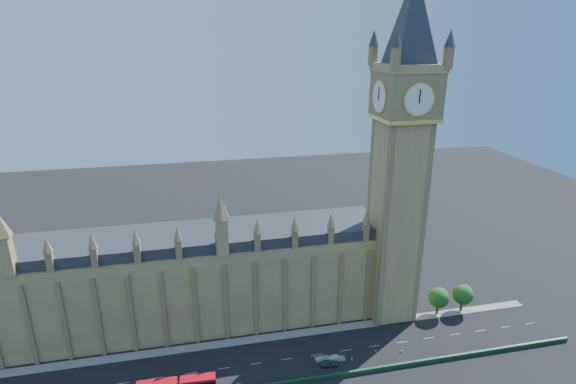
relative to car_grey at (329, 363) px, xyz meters
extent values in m
plane|color=black|center=(-13.94, 4.73, -0.74)|extent=(400.00, 400.00, 0.00)
cube|color=#9D7B4C|center=(-38.94, 26.73, 11.76)|extent=(120.00, 20.00, 25.00)
cube|color=#2D3035|center=(-38.94, 26.73, 25.76)|extent=(120.00, 18.00, 3.00)
cube|color=#9D7B4C|center=(24.06, 18.73, 28.26)|extent=(12.00, 12.00, 58.00)
cube|color=olive|center=(24.06, 18.73, 63.26)|extent=(14.00, 14.00, 12.00)
cylinder|color=silver|center=(24.06, 11.58, 63.26)|extent=(7.20, 0.30, 7.20)
cube|color=#9D7B4C|center=(24.06, 18.73, 70.26)|extent=(14.50, 14.50, 2.00)
cube|color=gray|center=(-13.94, 14.23, -0.66)|extent=(160.00, 3.00, 0.16)
cylinder|color=#382619|center=(38.06, 14.73, 1.26)|extent=(0.70, 0.70, 4.00)
sphere|color=#1B4612|center=(38.06, 14.73, 4.76)|extent=(6.00, 6.00, 6.00)
sphere|color=#1B4612|center=(38.86, 15.03, 5.36)|extent=(4.38, 4.38, 4.38)
cylinder|color=#382619|center=(46.06, 14.73, 1.26)|extent=(0.70, 0.70, 4.00)
sphere|color=#1B4612|center=(46.06, 14.73, 4.76)|extent=(6.00, 6.00, 6.00)
sphere|color=#1B4612|center=(46.86, 15.03, 5.36)|extent=(4.38, 4.38, 4.38)
cube|color=red|center=(-32.32, -0.68, 0.79)|extent=(8.30, 2.93, 3.07)
cube|color=black|center=(-32.32, -0.68, 1.16)|extent=(8.36, 2.98, 1.17)
cylinder|color=black|center=(-34.88, 0.72, -0.23)|extent=(1.04, 0.35, 1.02)
cylinder|color=black|center=(-29.64, 0.48, -0.23)|extent=(1.04, 0.35, 1.02)
imported|color=#414249|center=(0.00, 0.00, 0.00)|extent=(4.53, 2.23, 1.49)
imported|color=#B3B7BC|center=(2.62, 1.53, -0.06)|extent=(4.29, 1.87, 1.37)
imported|color=silver|center=(-0.85, 2.24, -0.09)|extent=(4.62, 2.13, 1.31)
cube|color=black|center=(0.06, 2.67, -0.72)|extent=(0.42, 0.42, 0.04)
cone|color=#EE3F0C|center=(0.06, 2.67, -0.38)|extent=(0.46, 0.46, 0.73)
cylinder|color=white|center=(0.06, 2.67, -0.28)|extent=(0.35, 0.35, 0.12)
cube|color=black|center=(6.33, 0.86, -0.72)|extent=(0.47, 0.47, 0.04)
cone|color=orange|center=(6.33, 0.86, -0.38)|extent=(0.52, 0.52, 0.73)
cylinder|color=white|center=(6.33, 0.86, -0.27)|extent=(0.36, 0.36, 0.13)
cube|color=black|center=(13.53, 2.36, -0.73)|extent=(0.40, 0.40, 0.04)
cone|color=#FF4D0D|center=(13.53, 2.36, -0.41)|extent=(0.44, 0.44, 0.66)
cylinder|color=white|center=(13.53, 2.36, -0.32)|extent=(0.32, 0.32, 0.11)
cube|color=black|center=(20.06, 1.01, -0.73)|extent=(0.49, 0.49, 0.04)
cone|color=#E24A0B|center=(20.06, 1.01, -0.41)|extent=(0.54, 0.54, 0.66)
cylinder|color=white|center=(20.06, 1.01, -0.32)|extent=(0.32, 0.32, 0.11)
camera|label=1|loc=(-29.59, -87.85, 77.59)|focal=28.00mm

